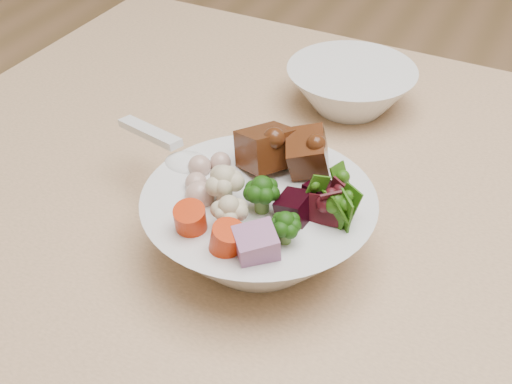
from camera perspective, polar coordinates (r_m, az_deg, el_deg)
food_bowl at (r=0.71m, az=0.41°, el=-2.30°), size 0.23×0.23×0.13m
soup_spoon at (r=0.76m, az=-6.28°, el=2.89°), size 0.15×0.08×0.03m
side_bowl at (r=0.97m, az=7.57°, el=8.24°), size 0.17×0.17×0.06m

